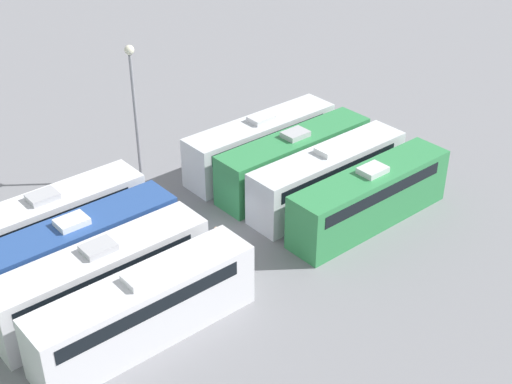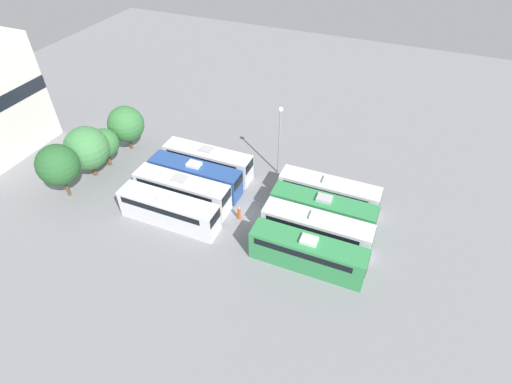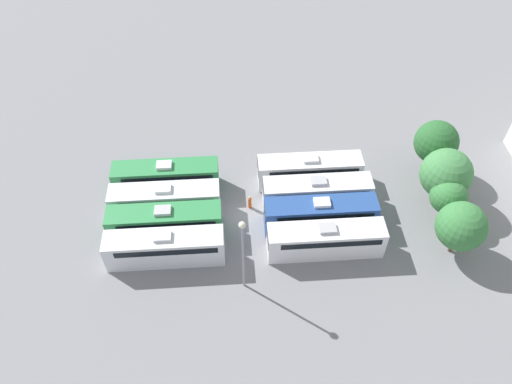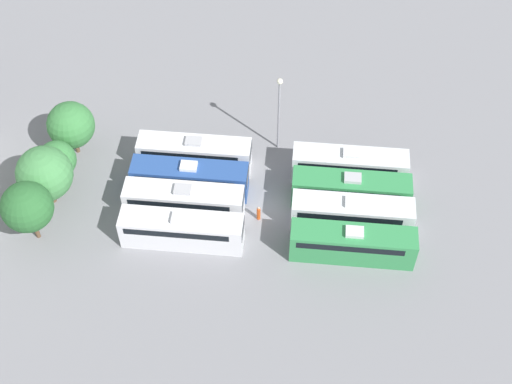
{
  "view_description": "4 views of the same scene",
  "coord_description": "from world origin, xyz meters",
  "px_view_note": "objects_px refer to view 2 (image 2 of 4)",
  "views": [
    {
      "loc": [
        -27.73,
        20.18,
        23.55
      ],
      "look_at": [
        -1.93,
        -1.68,
        3.25
      ],
      "focal_mm": 50.0,
      "sensor_mm": 36.0,
      "label": 1
    },
    {
      "loc": [
        -30.12,
        -13.18,
        31.25
      ],
      "look_at": [
        1.49,
        -0.05,
        1.89
      ],
      "focal_mm": 28.0,
      "sensor_mm": 36.0,
      "label": 2
    },
    {
      "loc": [
        33.15,
        -0.88,
        40.44
      ],
      "look_at": [
        -0.79,
        1.4,
        3.09
      ],
      "focal_mm": 35.0,
      "sensor_mm": 36.0,
      "label": 3
    },
    {
      "loc": [
        -42.63,
        -2.91,
        54.29
      ],
      "look_at": [
        -0.93,
        1.08,
        3.38
      ],
      "focal_mm": 50.0,
      "sensor_mm": 36.0,
      "label": 4
    }
  ],
  "objects_px": {
    "tree_1": "(87,148)",
    "tree_3": "(126,124)",
    "bus_0": "(307,252)",
    "bus_4": "(169,209)",
    "bus_3": "(328,192)",
    "tree_2": "(104,143)",
    "worker_person": "(239,213)",
    "tree_0": "(58,165)",
    "bus_2": "(322,210)",
    "light_pole": "(280,131)",
    "bus_5": "(182,190)",
    "bus_7": "(208,161)",
    "bus_6": "(195,176)",
    "bus_1": "(316,229)"
  },
  "relations": [
    {
      "from": "bus_2",
      "to": "bus_6",
      "type": "distance_m",
      "value": 15.57
    },
    {
      "from": "worker_person",
      "to": "tree_2",
      "type": "bearing_deg",
      "value": 82.14
    },
    {
      "from": "bus_6",
      "to": "bus_2",
      "type": "bearing_deg",
      "value": -90.03
    },
    {
      "from": "bus_0",
      "to": "bus_6",
      "type": "relative_size",
      "value": 1.0
    },
    {
      "from": "bus_1",
      "to": "bus_2",
      "type": "distance_m",
      "value": 2.91
    },
    {
      "from": "bus_4",
      "to": "bus_7",
      "type": "xyz_separation_m",
      "value": [
        9.48,
        0.25,
        0.0
      ]
    },
    {
      "from": "bus_4",
      "to": "tree_2",
      "type": "height_order",
      "value": "tree_2"
    },
    {
      "from": "bus_2",
      "to": "tree_3",
      "type": "distance_m",
      "value": 28.36
    },
    {
      "from": "bus_3",
      "to": "worker_person",
      "type": "distance_m",
      "value": 10.4
    },
    {
      "from": "bus_7",
      "to": "bus_5",
      "type": "bearing_deg",
      "value": 179.27
    },
    {
      "from": "worker_person",
      "to": "tree_0",
      "type": "height_order",
      "value": "tree_0"
    },
    {
      "from": "bus_4",
      "to": "bus_5",
      "type": "distance_m",
      "value": 3.34
    },
    {
      "from": "tree_2",
      "to": "tree_3",
      "type": "distance_m",
      "value": 4.26
    },
    {
      "from": "bus_1",
      "to": "bus_3",
      "type": "distance_m",
      "value": 6.06
    },
    {
      "from": "bus_5",
      "to": "bus_6",
      "type": "distance_m",
      "value": 2.91
    },
    {
      "from": "bus_4",
      "to": "tree_2",
      "type": "relative_size",
      "value": 2.18
    },
    {
      "from": "bus_2",
      "to": "tree_3",
      "type": "relative_size",
      "value": 1.81
    },
    {
      "from": "light_pole",
      "to": "bus_7",
      "type": "bearing_deg",
      "value": 112.68
    },
    {
      "from": "bus_3",
      "to": "bus_5",
      "type": "relative_size",
      "value": 1.0
    },
    {
      "from": "worker_person",
      "to": "tree_0",
      "type": "relative_size",
      "value": 0.25
    },
    {
      "from": "tree_1",
      "to": "tree_3",
      "type": "distance_m",
      "value": 6.7
    },
    {
      "from": "bus_5",
      "to": "light_pole",
      "type": "xyz_separation_m",
      "value": [
        9.55,
        -8.21,
        4.31
      ]
    },
    {
      "from": "bus_7",
      "to": "tree_2",
      "type": "distance_m",
      "value": 13.27
    },
    {
      "from": "bus_4",
      "to": "tree_3",
      "type": "height_order",
      "value": "tree_3"
    },
    {
      "from": "tree_1",
      "to": "bus_7",
      "type": "bearing_deg",
      "value": -65.93
    },
    {
      "from": "bus_5",
      "to": "tree_0",
      "type": "bearing_deg",
      "value": 106.99
    },
    {
      "from": "bus_7",
      "to": "tree_0",
      "type": "xyz_separation_m",
      "value": [
        -10.21,
        13.34,
        2.58
      ]
    },
    {
      "from": "bus_3",
      "to": "tree_0",
      "type": "distance_m",
      "value": 30.61
    },
    {
      "from": "bus_5",
      "to": "bus_7",
      "type": "distance_m",
      "value": 6.15
    },
    {
      "from": "tree_1",
      "to": "bus_4",
      "type": "bearing_deg",
      "value": -105.15
    },
    {
      "from": "bus_1",
      "to": "tree_0",
      "type": "xyz_separation_m",
      "value": [
        -4.04,
        29.08,
        2.58
      ]
    },
    {
      "from": "bus_3",
      "to": "bus_7",
      "type": "relative_size",
      "value": 1.0
    },
    {
      "from": "bus_4",
      "to": "tree_1",
      "type": "xyz_separation_m",
      "value": [
        3.62,
        13.37,
        2.15
      ]
    },
    {
      "from": "tree_2",
      "to": "bus_4",
      "type": "bearing_deg",
      "value": -115.02
    },
    {
      "from": "worker_person",
      "to": "tree_1",
      "type": "bearing_deg",
      "value": 89.2
    },
    {
      "from": "bus_4",
      "to": "bus_5",
      "type": "height_order",
      "value": "same"
    },
    {
      "from": "bus_2",
      "to": "light_pole",
      "type": "relative_size",
      "value": 1.21
    },
    {
      "from": "worker_person",
      "to": "tree_1",
      "type": "height_order",
      "value": "tree_1"
    },
    {
      "from": "bus_7",
      "to": "tree_1",
      "type": "xyz_separation_m",
      "value": [
        -5.86,
        13.11,
        2.15
      ]
    },
    {
      "from": "bus_0",
      "to": "bus_4",
      "type": "height_order",
      "value": "same"
    },
    {
      "from": "worker_person",
      "to": "tree_2",
      "type": "xyz_separation_m",
      "value": [
        2.73,
        19.77,
        2.52
      ]
    },
    {
      "from": "tree_3",
      "to": "worker_person",
      "type": "bearing_deg",
      "value": -109.66
    },
    {
      "from": "bus_6",
      "to": "bus_1",
      "type": "bearing_deg",
      "value": -100.52
    },
    {
      "from": "bus_3",
      "to": "bus_2",
      "type": "bearing_deg",
      "value": -177.03
    },
    {
      "from": "bus_1",
      "to": "bus_0",
      "type": "bearing_deg",
      "value": -178.57
    },
    {
      "from": "bus_3",
      "to": "tree_2",
      "type": "distance_m",
      "value": 28.41
    },
    {
      "from": "bus_5",
      "to": "tree_0",
      "type": "height_order",
      "value": "tree_0"
    },
    {
      "from": "bus_7",
      "to": "worker_person",
      "type": "height_order",
      "value": "bus_7"
    },
    {
      "from": "tree_1",
      "to": "tree_3",
      "type": "bearing_deg",
      "value": -6.1
    },
    {
      "from": "bus_5",
      "to": "tree_3",
      "type": "xyz_separation_m",
      "value": [
        6.95,
        12.32,
        1.98
      ]
    }
  ]
}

